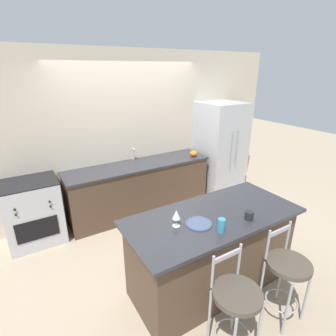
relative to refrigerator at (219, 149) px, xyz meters
The scene contains 14 objects.
ground_plane 1.96m from the refrigerator, behind, with size 18.00×18.00×0.00m, color tan.
wall_back 1.82m from the refrigerator, 166.75° to the left, with size 6.00×0.07×2.70m.
back_counter 1.78m from the refrigerator, behind, with size 2.47×0.68×0.89m.
sink_faucet 1.74m from the refrigerator, behind, with size 0.02×0.13×0.22m.
kitchen_island 2.63m from the refrigerator, 132.68° to the right, with size 1.91×0.87×0.94m.
refrigerator is the anchor object (origin of this frame).
oven_range 3.42m from the refrigerator, behind, with size 0.74×0.64×0.94m.
bar_stool_near 3.37m from the refrigerator, 128.74° to the right, with size 0.41×0.41×1.00m.
bar_stool_far 2.99m from the refrigerator, 118.61° to the right, with size 0.41×0.41×1.00m.
dinner_plate 2.81m from the refrigerator, 135.59° to the right, with size 0.27×0.27×0.02m.
wine_glass 2.91m from the refrigerator, 139.74° to the right, with size 0.08×0.08×0.18m.
coffee_mug 2.64m from the refrigerator, 124.97° to the right, with size 0.12×0.09×0.09m.
tumbler_cup 2.90m from the refrigerator, 131.20° to the right, with size 0.07×0.07×0.14m.
pumpkin_decoration 0.70m from the refrigerator, behind, with size 0.14×0.14×0.13m.
Camera 1 is at (-1.71, -3.43, 2.39)m, focal length 28.00 mm.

